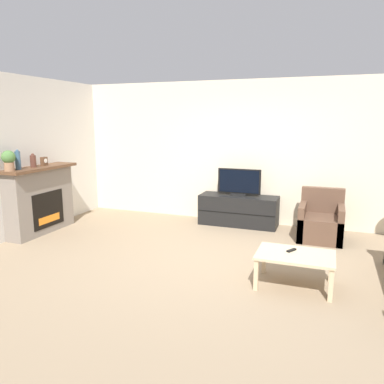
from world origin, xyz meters
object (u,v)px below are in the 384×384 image
Objects in this scene: fireplace at (40,199)px; mantel_clock at (44,161)px; tv at (239,183)px; coffee_table at (295,258)px; tv_stand at (238,210)px; potted_plant at (9,159)px; armchair at (321,223)px; remote at (291,250)px; mantel_vase_left at (18,160)px; mantel_vase_centre_left at (33,161)px.

mantel_clock reaches higher than fireplace.
tv reaches higher than coffee_table.
mantel_clock is at bearing -154.14° from tv_stand.
potted_plant is at bearing -90.06° from mantel_clock.
mantel_clock is at bearing 169.09° from coffee_table.
remote is at bearing -98.41° from armchair.
mantel_vase_left is 1.37× the size of mantel_vase_centre_left.
tv is (3.14, 1.52, -0.45)m from mantel_clock.
fireplace is 0.69m from mantel_vase_centre_left.
tv is (3.14, 2.28, -0.55)m from potted_plant.
potted_plant is at bearing 178.90° from coffee_table.
mantel_clock is at bearing -165.78° from armchair.
fireplace is at bearing -152.20° from tv.
armchair is at bearing -13.16° from tv.
mantel_vase_left is at bearing -146.23° from tv.
tv is 0.98× the size of armchair.
coffee_table is at bearing -62.08° from tv_stand.
potted_plant is (0.02, -0.62, 0.76)m from fireplace.
mantel_vase_left is 2.16× the size of remote.
remote is at bearing -62.31° from tv_stand.
potted_plant is 2.17× the size of remote.
tv is at bearing -90.00° from tv_stand.
mantel_clock reaches higher than tv_stand.
tv is at bearing 27.80° from fireplace.
fireplace is at bearing -158.03° from remote.
fireplace is 4.40m from remote.
mantel_vase_left is 4.44m from remote.
tv is at bearing 29.45° from mantel_vase_centre_left.
tv_stand is 1.77× the size of armchair.
potted_plant is 5.13m from armchair.
mantel_clock reaches higher than armchair.
remote is at bearing -62.28° from tv.
coffee_table is (4.40, -0.08, -1.00)m from potted_plant.
mantel_vase_centre_left reaches higher than fireplace.
mantel_vase_centre_left is at bearing -90.17° from mantel_clock.
mantel_vase_centre_left reaches higher than mantel_clock.
armchair is 1.96m from remote.
remote is (1.20, -2.29, 0.13)m from tv_stand.
mantel_clock reaches higher than coffee_table.
fireplace is 4.47m from coffee_table.
mantel_vase_centre_left reaches higher than remote.
mantel_clock is 4.48m from remote.
mantel_vase_left is 3.92m from tv_stand.
mantel_vase_left is (0.02, -0.44, 0.73)m from fireplace.
remote is at bearing 123.67° from coffee_table.
mantel_vase_left is 0.33m from mantel_vase_centre_left.
fireplace is at bearing 98.81° from mantel_vase_centre_left.
tv_stand is at bearing 29.48° from mantel_vase_centre_left.
mantel_clock is 0.19× the size of tv.
tv_stand is (3.14, 2.10, -1.04)m from mantel_vase_left.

